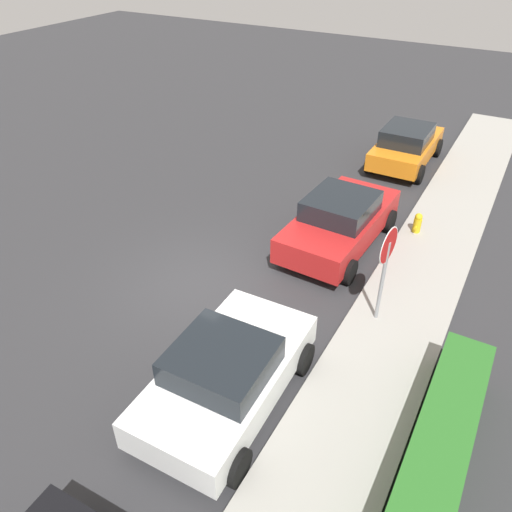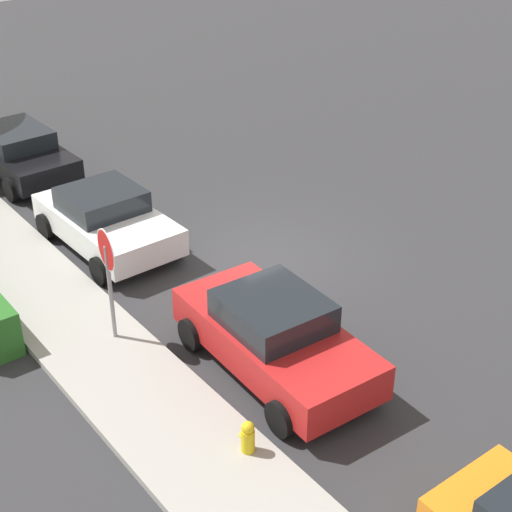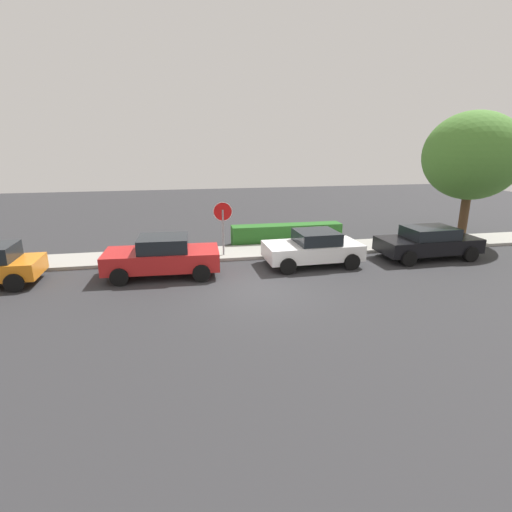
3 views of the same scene
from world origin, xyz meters
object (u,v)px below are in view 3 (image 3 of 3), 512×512
Objects in this scene: parked_car_black at (428,242)px; stop_sign at (223,220)px; parked_car_white at (313,248)px; fire_hydrant at (127,256)px; street_tree_near_corner at (472,156)px; parked_car_red at (163,256)px.

stop_sign is at bearing 168.77° from parked_car_black.
parked_car_white reaches higher than parked_car_black.
fire_hydrant is at bearing 173.05° from parked_car_black.
parked_car_black is (5.19, -0.01, -0.00)m from parked_car_white.
stop_sign is 0.56× the size of parked_car_black.
street_tree_near_corner is (3.72, 2.73, 3.47)m from parked_car_black.
parked_car_white reaches higher than fire_hydrant.
street_tree_near_corner is at bearing 4.14° from fire_hydrant.
parked_car_red is 2.33m from fire_hydrant.
parked_car_white is 7.63m from fire_hydrant.
street_tree_near_corner is 8.83× the size of fire_hydrant.
parked_car_black is 6.05× the size of fire_hydrant.
parked_car_red is 0.99× the size of parked_car_black.
parked_car_white is (3.46, -1.70, -0.97)m from stop_sign.
parked_car_black is (11.16, 0.19, -0.04)m from parked_car_red.
parked_car_red reaches higher than parked_car_black.
street_tree_near_corner reaches higher than fire_hydrant.
stop_sign is 8.88m from parked_car_black.
stop_sign reaches higher than fire_hydrant.
street_tree_near_corner reaches higher than parked_car_red.
stop_sign is at bearing 2.50° from fire_hydrant.
parked_car_red reaches higher than parked_car_white.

